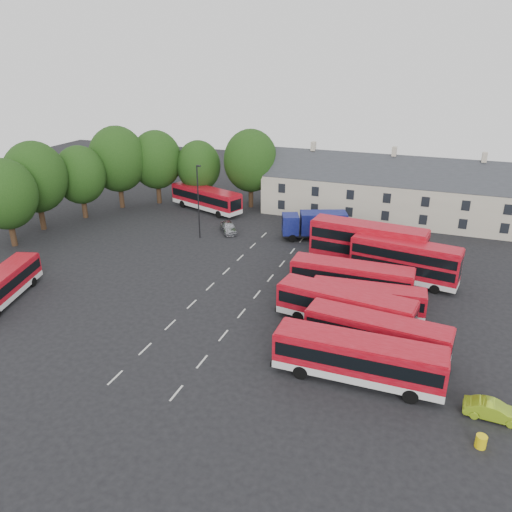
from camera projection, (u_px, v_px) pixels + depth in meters
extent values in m
plane|color=black|center=(201.00, 295.00, 48.11)|extent=(140.00, 140.00, 0.00)
cube|color=beige|center=(115.00, 378.00, 35.99)|extent=(0.15, 1.80, 0.01)
cube|color=beige|center=(145.00, 349.00, 39.45)|extent=(0.15, 1.80, 0.01)
cube|color=beige|center=(170.00, 325.00, 42.92)|extent=(0.15, 1.80, 0.01)
cube|color=beige|center=(192.00, 304.00, 46.38)|extent=(0.15, 1.80, 0.01)
cube|color=beige|center=(210.00, 286.00, 49.84)|extent=(0.15, 1.80, 0.01)
cube|color=beige|center=(226.00, 271.00, 53.30)|extent=(0.15, 1.80, 0.01)
cube|color=beige|center=(240.00, 258.00, 56.76)|extent=(0.15, 1.80, 0.01)
cube|color=beige|center=(253.00, 246.00, 60.22)|extent=(0.15, 1.80, 0.01)
cube|color=beige|center=(264.00, 235.00, 63.69)|extent=(0.15, 1.80, 0.01)
cube|color=beige|center=(176.00, 393.00, 34.38)|extent=(0.15, 1.80, 0.01)
cube|color=beige|center=(202.00, 362.00, 37.84)|extent=(0.15, 1.80, 0.01)
cube|color=beige|center=(223.00, 335.00, 41.30)|extent=(0.15, 1.80, 0.01)
cube|color=beige|center=(241.00, 313.00, 44.76)|extent=(0.15, 1.80, 0.01)
cube|color=beige|center=(257.00, 294.00, 48.22)|extent=(0.15, 1.80, 0.01)
cube|color=beige|center=(270.00, 278.00, 51.68)|extent=(0.15, 1.80, 0.01)
cube|color=beige|center=(282.00, 264.00, 55.15)|extent=(0.15, 1.80, 0.01)
cube|color=beige|center=(292.00, 251.00, 58.61)|extent=(0.15, 1.80, 0.01)
cube|color=beige|center=(302.00, 240.00, 62.07)|extent=(0.15, 1.80, 0.01)
cylinder|color=black|center=(12.00, 230.00, 59.56)|extent=(0.70, 0.70, 3.85)
ellipsoid|color=#193B10|center=(5.00, 194.00, 57.85)|extent=(7.26, 7.26, 8.35)
cylinder|color=black|center=(41.00, 214.00, 65.01)|extent=(0.70, 0.70, 4.20)
ellipsoid|color=#193B10|center=(35.00, 177.00, 63.14)|extent=(7.92, 7.92, 9.11)
cylinder|color=black|center=(84.00, 205.00, 69.66)|extent=(0.70, 0.70, 3.67)
ellipsoid|color=#193B10|center=(80.00, 175.00, 68.02)|extent=(6.93, 6.93, 7.97)
cylinder|color=black|center=(121.00, 193.00, 74.07)|extent=(0.70, 0.70, 4.38)
ellipsoid|color=#193B10|center=(117.00, 159.00, 72.12)|extent=(8.25, 8.25, 9.49)
cylinder|color=black|center=(159.00, 190.00, 76.30)|extent=(0.70, 0.70, 4.02)
ellipsoid|color=#193B10|center=(156.00, 160.00, 74.52)|extent=(7.59, 7.59, 8.73)
cylinder|color=black|center=(200.00, 192.00, 76.20)|extent=(0.70, 0.70, 3.50)
ellipsoid|color=#193B10|center=(199.00, 166.00, 74.64)|extent=(6.60, 6.60, 7.59)
cylinder|color=black|center=(251.00, 193.00, 74.34)|extent=(0.70, 0.70, 4.20)
ellipsoid|color=#193B10|center=(251.00, 161.00, 72.48)|extent=(7.92, 7.92, 9.11)
cube|color=beige|center=(389.00, 200.00, 68.50)|extent=(35.00, 7.00, 5.50)
cube|color=#2D3035|center=(391.00, 181.00, 67.44)|extent=(35.70, 7.13, 7.13)
cube|color=beige|center=(313.00, 146.00, 69.48)|extent=(0.60, 0.90, 1.20)
cube|color=beige|center=(394.00, 151.00, 65.92)|extent=(0.60, 0.90, 1.20)
cube|color=beige|center=(484.00, 157.00, 62.37)|extent=(0.60, 0.90, 1.20)
cube|color=silver|center=(357.00, 370.00, 35.41)|extent=(11.87, 2.72, 0.59)
cube|color=#A50A19|center=(358.00, 354.00, 34.89)|extent=(11.87, 2.72, 2.10)
cube|color=black|center=(358.00, 354.00, 34.87)|extent=(11.40, 2.78, 1.03)
cube|color=#A50A19|center=(360.00, 341.00, 34.47)|extent=(11.64, 2.61, 0.13)
cylinder|color=black|center=(301.00, 372.00, 35.70)|extent=(1.08, 0.30, 1.08)
cylinder|color=black|center=(413.00, 375.00, 35.34)|extent=(1.08, 0.30, 1.08)
cube|color=silver|center=(375.00, 344.00, 38.64)|extent=(11.19, 3.62, 0.55)
cube|color=#A50A19|center=(377.00, 330.00, 38.16)|extent=(11.19, 3.62, 1.95)
cube|color=black|center=(377.00, 330.00, 38.14)|extent=(10.76, 3.63, 0.95)
cube|color=#A50A19|center=(378.00, 319.00, 37.77)|extent=(10.96, 3.50, 0.12)
cylinder|color=black|center=(327.00, 344.00, 39.25)|extent=(1.02, 0.38, 1.00)
cylinder|color=black|center=(424.00, 351.00, 38.23)|extent=(1.02, 0.38, 1.00)
cube|color=silver|center=(344.00, 318.00, 42.43)|extent=(11.84, 4.14, 0.58)
cube|color=#A50A19|center=(345.00, 304.00, 41.93)|extent=(11.84, 4.14, 2.06)
cube|color=black|center=(345.00, 303.00, 41.91)|extent=(11.39, 4.15, 1.00)
cube|color=#A50A19|center=(346.00, 292.00, 41.52)|extent=(11.60, 4.01, 0.13)
cylinder|color=black|center=(298.00, 316.00, 43.19)|extent=(1.08, 0.43, 1.05)
cylinder|color=black|center=(391.00, 325.00, 41.90)|extent=(1.08, 0.43, 1.05)
cube|color=silver|center=(367.00, 307.00, 44.38)|extent=(10.02, 3.03, 0.49)
cube|color=#A50A19|center=(368.00, 296.00, 43.95)|extent=(10.02, 3.03, 1.75)
cube|color=black|center=(368.00, 296.00, 43.93)|extent=(9.63, 3.05, 0.85)
cube|color=#A50A19|center=(369.00, 287.00, 43.60)|extent=(9.82, 2.92, 0.11)
cylinder|color=black|center=(330.00, 310.00, 44.37)|extent=(0.91, 0.32, 0.90)
cylinder|color=black|center=(403.00, 309.00, 44.57)|extent=(0.91, 0.32, 0.90)
cube|color=silver|center=(350.00, 287.00, 47.88)|extent=(11.48, 2.63, 0.57)
cube|color=#A50A19|center=(351.00, 275.00, 47.38)|extent=(11.48, 2.63, 2.03)
cube|color=black|center=(351.00, 274.00, 47.36)|extent=(11.02, 2.69, 0.99)
cube|color=#A50A19|center=(352.00, 265.00, 46.97)|extent=(11.25, 2.53, 0.13)
cylinder|color=black|center=(310.00, 289.00, 48.15)|extent=(1.04, 0.29, 1.04)
cylinder|color=black|center=(391.00, 291.00, 47.83)|extent=(1.04, 0.29, 1.04)
cube|color=silver|center=(403.00, 275.00, 50.54)|extent=(10.89, 4.04, 0.53)
cube|color=#A50A19|center=(405.00, 258.00, 49.82)|extent=(10.89, 4.04, 3.24)
cube|color=black|center=(404.00, 264.00, 50.06)|extent=(10.48, 4.03, 0.92)
cube|color=#A50A19|center=(407.00, 243.00, 49.18)|extent=(10.66, 3.91, 0.12)
cylinder|color=black|center=(366.00, 275.00, 51.31)|extent=(1.00, 0.42, 0.97)
cylinder|color=black|center=(439.00, 281.00, 49.98)|extent=(1.00, 0.42, 0.97)
cube|color=black|center=(405.00, 252.00, 49.58)|extent=(10.48, 4.03, 0.92)
cube|color=silver|center=(366.00, 260.00, 53.82)|extent=(12.35, 4.03, 0.61)
cube|color=#A50A19|center=(368.00, 242.00, 53.00)|extent=(12.35, 4.03, 3.69)
cube|color=black|center=(367.00, 248.00, 53.27)|extent=(11.88, 4.05, 1.05)
cube|color=#A50A19|center=(369.00, 225.00, 52.27)|extent=(12.10, 3.90, 0.13)
cylinder|color=black|center=(328.00, 261.00, 54.51)|extent=(1.13, 0.42, 1.10)
cylinder|color=black|center=(404.00, 265.00, 53.36)|extent=(1.13, 0.42, 1.10)
cube|color=black|center=(368.00, 236.00, 52.72)|extent=(11.88, 4.05, 1.05)
cube|color=silver|center=(4.00, 294.00, 46.65)|extent=(5.15, 10.59, 0.52)
cube|color=#A50A19|center=(2.00, 283.00, 46.20)|extent=(5.15, 10.59, 1.83)
cube|color=black|center=(2.00, 283.00, 46.18)|extent=(5.09, 10.21, 0.89)
cube|color=#A50A19|center=(0.00, 274.00, 45.83)|extent=(5.00, 10.37, 0.11)
cylinder|color=black|center=(13.00, 281.00, 49.87)|extent=(0.52, 0.98, 0.94)
cube|color=silver|center=(206.00, 205.00, 72.98)|extent=(12.16, 6.79, 0.60)
cube|color=#A50A19|center=(206.00, 196.00, 72.46)|extent=(12.16, 6.79, 2.12)
cube|color=black|center=(206.00, 196.00, 72.44)|extent=(11.74, 6.68, 1.03)
cube|color=#A50A19|center=(206.00, 189.00, 72.03)|extent=(11.90, 6.60, 0.13)
cylinder|color=black|center=(183.00, 204.00, 74.57)|extent=(1.13, 0.67, 1.09)
cylinder|color=black|center=(231.00, 210.00, 71.61)|extent=(1.13, 0.67, 1.09)
cube|color=black|center=(314.00, 234.00, 62.20)|extent=(8.08, 4.82, 0.29)
cube|color=navy|center=(290.00, 224.00, 61.64)|extent=(2.73, 3.00, 2.36)
cube|color=black|center=(283.00, 221.00, 61.49)|extent=(0.85, 1.98, 1.18)
cube|color=navy|center=(323.00, 223.00, 61.65)|extent=(6.11, 4.33, 2.65)
cylinder|color=black|center=(292.00, 238.00, 61.18)|extent=(1.02, 0.62, 0.98)
cylinder|color=black|center=(336.00, 232.00, 63.32)|extent=(1.02, 0.62, 0.98)
imported|color=#A4A6AC|center=(228.00, 227.00, 64.39)|extent=(3.70, 4.34, 1.40)
imported|color=#95BF1D|center=(493.00, 410.00, 31.83)|extent=(3.66, 1.39, 1.19)
cylinder|color=yellow|center=(481.00, 441.00, 29.57)|extent=(0.65, 0.65, 0.82)
cylinder|color=black|center=(198.00, 203.00, 61.06)|extent=(0.16, 0.16, 9.14)
cube|color=black|center=(199.00, 166.00, 59.18)|extent=(0.58, 0.32, 0.16)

